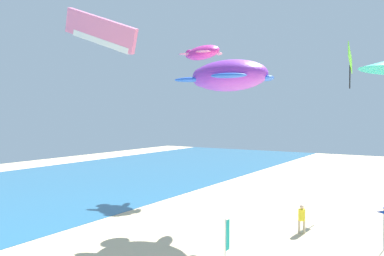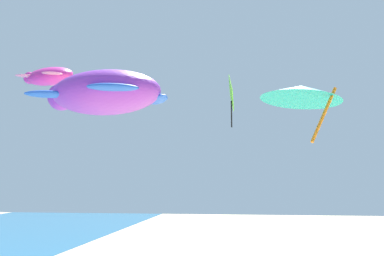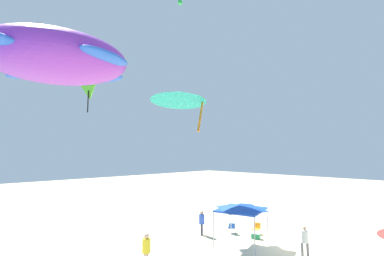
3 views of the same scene
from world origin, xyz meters
name	(u,v)px [view 1 (image 1 of 3)]	position (x,y,z in m)	size (l,w,h in m)	color
person_beachcomber	(302,217)	(3.94, 8.54, 1.11)	(0.45, 0.45, 1.89)	#C6B28C
kite_turtle_magenta	(202,53)	(14.07, 22.14, 14.31)	(4.76, 5.01, 2.26)	#E02D9E
kite_diamond_lime	(350,59)	(14.75, 7.64, 12.58)	(2.89, 0.39, 4.12)	#66D82D
kite_parafoil_pink	(100,31)	(-2.49, 20.10, 13.27)	(1.57, 5.78, 3.49)	pink
kite_turtle_purple	(228,76)	(3.78, 13.86, 10.51)	(7.44, 7.62, 2.39)	purple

